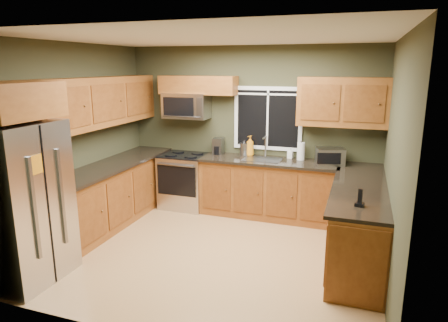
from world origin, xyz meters
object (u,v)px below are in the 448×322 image
Objects in this scene: range at (185,180)px; kettle at (244,149)px; soap_bottle_c at (245,150)px; cordless_phone at (360,201)px; soap_bottle_b at (290,153)px; soap_bottle_a at (250,146)px; toaster_oven at (330,156)px; refrigerator at (22,204)px; paper_towel_roll at (301,151)px; coffee_maker at (218,146)px; microwave at (186,106)px.

kettle is (1.00, 0.18, 0.59)m from range.
cordless_phone is (1.83, -1.98, -0.03)m from soap_bottle_c.
soap_bottle_a is at bearing -176.86° from soap_bottle_b.
soap_bottle_c is at bearing 171.14° from toaster_oven.
kettle is 0.11m from soap_bottle_a.
soap_bottle_b is at bearing 7.50° from range.
range is 1.85m from soap_bottle_b.
refrigerator is 3.94m from paper_towel_roll.
toaster_oven is at bearing 0.36° from range.
paper_towel_roll is 1.59× the size of cordless_phone.
toaster_oven is at bearing -4.85° from coffee_maker.
microwave is (0.69, 2.91, 0.83)m from refrigerator.
toaster_oven is 1.39m from kettle.
soap_bottle_c is at bearing 7.60° from coffee_maker.
kettle is at bearing 1.26° from coffee_maker.
soap_bottle_a is at bearing 172.05° from toaster_oven.
refrigerator is 2.37× the size of microwave.
toaster_oven is 1.40× the size of soap_bottle_a.
kettle is at bearing 173.17° from toaster_oven.
kettle is at bearing 2.53° from microwave.
microwave is (-0.00, 0.14, 1.26)m from range.
microwave is at bearing -174.61° from soap_bottle_c.
coffee_maker is 1.20m from soap_bottle_b.
kettle is (1.69, 2.95, 0.16)m from refrigerator.
range is 1.17m from soap_bottle_c.
refrigerator is 4.15m from toaster_oven.
soap_bottle_c is at bearing 176.71° from paper_towel_roll.
kettle is (-1.38, 0.17, -0.01)m from toaster_oven.
coffee_maker is at bearing -177.48° from soap_bottle_a.
range is 3.64× the size of kettle.
toaster_oven is 0.48m from paper_towel_roll.
range is at bearing -167.01° from soap_bottle_c.
paper_towel_roll reaches higher than soap_bottle_c.
kettle is 0.75m from soap_bottle_b.
cordless_phone is at bearing -61.39° from soap_bottle_b.
cordless_phone is (2.83, -1.75, 0.53)m from range.
cordless_phone is at bearing -31.77° from range.
soap_bottle_a reaches higher than paper_towel_roll.
soap_bottle_b is (2.44, 3.00, 0.13)m from refrigerator.
range is 2.02× the size of toaster_oven.
microwave is at bearing -177.47° from kettle.
range is 4.91× the size of cordless_phone.
soap_bottle_b is at bearing 50.89° from refrigerator.
toaster_oven is 2.62× the size of soap_bottle_c.
coffee_maker is at bearing 175.15° from toaster_oven.
kettle is at bearing -176.19° from soap_bottle_b.
coffee_maker is 0.45m from kettle.
soap_bottle_a reaches higher than soap_bottle_c.
microwave is at bearing -176.95° from soap_bottle_a.
paper_towel_roll is at bearing -3.29° from soap_bottle_c.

